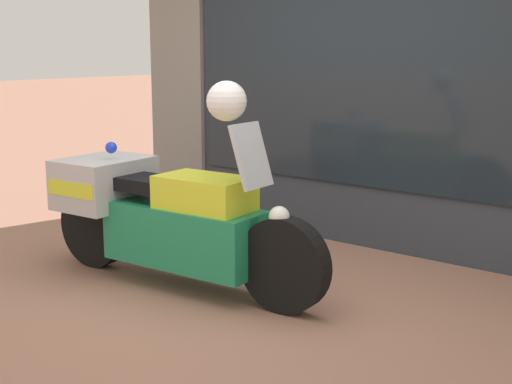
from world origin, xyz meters
TOP-DOWN VIEW (x-y plane):
  - ground_plane at (0.00, 0.00)m, footprint 60.00×60.00m
  - shop_building at (-0.34, 2.00)m, footprint 5.23×0.55m
  - window_display at (0.28, 2.03)m, footprint 4.06×0.30m
  - paramedic_motorcycle at (-0.69, 0.03)m, footprint 2.45×0.73m
  - white_helmet at (-0.09, 0.07)m, footprint 0.27×0.27m

SIDE VIEW (x-z plane):
  - ground_plane at x=0.00m, z-range 0.00..0.00m
  - window_display at x=0.28m, z-range -0.49..1.41m
  - paramedic_motorcycle at x=-0.69m, z-range -0.10..1.14m
  - white_helmet at x=-0.09m, z-range 1.24..1.51m
  - shop_building at x=-0.34m, z-range 0.01..3.45m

